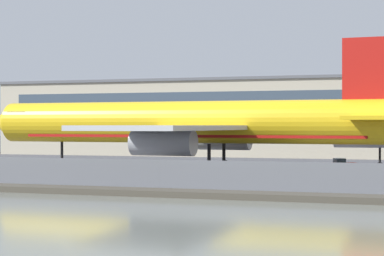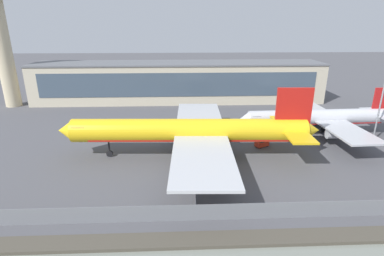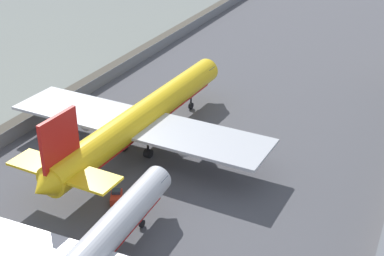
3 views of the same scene
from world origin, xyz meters
name	(u,v)px [view 3 (image 3 of 3)]	position (x,y,z in m)	size (l,w,h in m)	color
ground_plane	(101,150)	(0.00, 0.00, 0.00)	(500.00, 500.00, 0.00)	#4C4C51
shoreline_seawall	(10,126)	(0.00, -20.50, 0.25)	(320.00, 3.00, 0.50)	#474238
perimeter_fence	(28,125)	(0.00, -16.00, 1.33)	(280.00, 0.10, 2.65)	slate
cargo_jet_yellow	(142,118)	(-4.17, 6.22, 5.76)	(54.71, 47.16, 15.08)	yellow
baggage_tug	(116,197)	(12.01, 10.96, 0.81)	(3.58, 2.90, 1.80)	red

